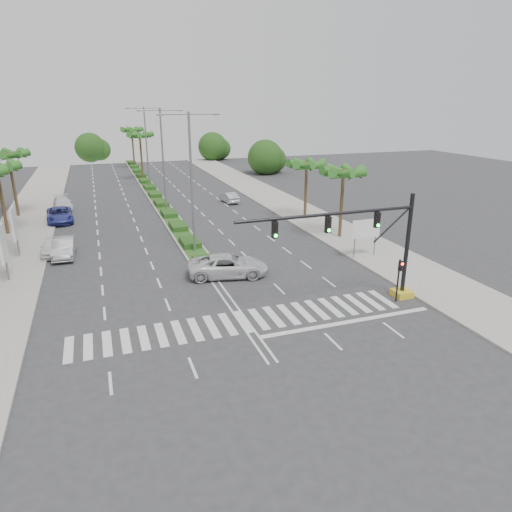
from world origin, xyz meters
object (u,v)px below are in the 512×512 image
(car_parked_a, at_px, (52,246))
(car_parked_d, at_px, (63,203))
(car_right, at_px, (229,197))
(car_parked_b, at_px, (64,248))
(car_parked_c, at_px, (60,215))
(car_crossing, at_px, (228,266))

(car_parked_a, distance_m, car_parked_d, 19.12)
(car_right, bearing_deg, car_parked_b, 35.87)
(car_parked_b, xyz_separation_m, car_parked_c, (-0.98, 12.95, -0.01))
(car_parked_a, relative_size, car_crossing, 0.72)
(car_parked_a, relative_size, car_parked_c, 0.77)
(car_parked_b, height_order, car_right, car_parked_b)
(car_parked_d, relative_size, car_right, 1.20)
(car_right, bearing_deg, car_parked_c, 5.67)
(car_parked_b, height_order, car_crossing, car_crossing)
(car_parked_c, bearing_deg, car_parked_b, -90.25)
(car_crossing, bearing_deg, car_parked_d, 35.37)
(car_parked_a, xyz_separation_m, car_parked_b, (0.98, -0.85, 0.05))
(car_parked_d, bearing_deg, car_parked_a, -97.86)
(car_right, bearing_deg, car_parked_d, -13.64)
(car_parked_b, bearing_deg, car_parked_d, 94.60)
(car_parked_c, bearing_deg, car_parked_d, 85.43)
(car_parked_a, xyz_separation_m, car_crossing, (13.06, -10.08, 0.10))
(car_parked_a, relative_size, car_right, 1.06)
(car_parked_d, bearing_deg, car_parked_b, -95.05)
(car_parked_c, height_order, car_right, car_parked_c)
(car_parked_b, distance_m, car_parked_c, 12.99)
(car_parked_b, relative_size, car_parked_c, 0.85)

